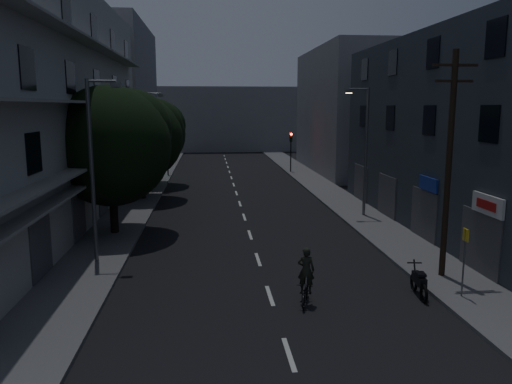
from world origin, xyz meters
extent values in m
plane|color=black|center=(0.00, 25.00, 0.00)|extent=(160.00, 160.00, 0.00)
cube|color=#565659|center=(-7.50, 25.00, 0.07)|extent=(3.00, 90.00, 0.15)
cube|color=#565659|center=(7.50, 25.00, 0.07)|extent=(3.00, 90.00, 0.15)
cube|color=beige|center=(0.00, 2.00, 0.01)|extent=(0.15, 2.00, 0.01)
cube|color=beige|center=(0.00, 6.50, 0.01)|extent=(0.15, 2.00, 0.01)
cube|color=beige|center=(0.00, 11.00, 0.01)|extent=(0.15, 2.00, 0.01)
cube|color=beige|center=(0.00, 15.50, 0.01)|extent=(0.15, 2.00, 0.01)
cube|color=beige|center=(0.00, 20.00, 0.01)|extent=(0.15, 2.00, 0.01)
cube|color=beige|center=(0.00, 24.50, 0.01)|extent=(0.15, 2.00, 0.01)
cube|color=beige|center=(0.00, 29.00, 0.01)|extent=(0.15, 2.00, 0.01)
cube|color=beige|center=(0.00, 33.50, 0.01)|extent=(0.15, 2.00, 0.01)
cube|color=beige|center=(0.00, 38.00, 0.01)|extent=(0.15, 2.00, 0.01)
cube|color=beige|center=(0.00, 42.50, 0.01)|extent=(0.15, 2.00, 0.01)
cube|color=beige|center=(0.00, 47.00, 0.01)|extent=(0.15, 2.00, 0.01)
cube|color=beige|center=(0.00, 51.50, 0.01)|extent=(0.15, 2.00, 0.01)
cube|color=beige|center=(0.00, 56.00, 0.01)|extent=(0.15, 2.00, 0.01)
cube|color=beige|center=(0.00, 60.50, 0.01)|extent=(0.15, 2.00, 0.01)
cube|color=#9D9D99|center=(-12.00, 18.00, 7.00)|extent=(6.00, 36.00, 14.00)
cube|color=black|center=(-8.98, 9.00, 2.00)|extent=(0.06, 1.60, 1.60)
cube|color=black|center=(-8.98, 15.00, 2.00)|extent=(0.06, 1.60, 1.60)
cube|color=black|center=(-8.98, 21.00, 2.00)|extent=(0.06, 1.60, 1.60)
cube|color=black|center=(-8.98, 27.00, 2.00)|extent=(0.06, 1.60, 1.60)
cube|color=black|center=(-8.98, 33.00, 2.00)|extent=(0.06, 1.60, 1.60)
cube|color=black|center=(-8.98, 9.00, 5.20)|extent=(0.06, 1.60, 1.60)
cube|color=black|center=(-8.98, 15.00, 5.20)|extent=(0.06, 1.60, 1.60)
cube|color=black|center=(-8.98, 21.00, 5.20)|extent=(0.06, 1.60, 1.60)
cube|color=black|center=(-8.98, 27.00, 5.20)|extent=(0.06, 1.60, 1.60)
cube|color=black|center=(-8.98, 33.00, 5.20)|extent=(0.06, 1.60, 1.60)
cube|color=black|center=(-8.98, 9.00, 8.40)|extent=(0.06, 1.60, 1.60)
cube|color=black|center=(-8.98, 15.00, 8.40)|extent=(0.06, 1.60, 1.60)
cube|color=black|center=(-8.98, 21.00, 8.40)|extent=(0.06, 1.60, 1.60)
cube|color=black|center=(-8.98, 27.00, 8.40)|extent=(0.06, 1.60, 1.60)
cube|color=black|center=(-8.98, 33.00, 8.40)|extent=(0.06, 1.60, 1.60)
cube|color=black|center=(-8.98, 15.00, 11.60)|extent=(0.06, 1.60, 1.60)
cube|color=black|center=(-8.98, 21.00, 11.60)|extent=(0.06, 1.60, 1.60)
cube|color=black|center=(-8.98, 27.00, 11.60)|extent=(0.06, 1.60, 1.60)
cube|color=black|center=(-8.98, 33.00, 11.60)|extent=(0.06, 1.60, 1.60)
cube|color=gray|center=(-8.50, 18.00, 4.00)|extent=(1.00, 32.40, 0.12)
cube|color=gray|center=(-8.50, 18.00, 7.20)|extent=(1.00, 32.40, 0.12)
cube|color=gray|center=(-8.50, 18.00, 10.40)|extent=(1.00, 32.40, 0.12)
cube|color=gray|center=(-8.60, 18.00, 3.10)|extent=(0.80, 32.40, 0.12)
cube|color=#424247|center=(-8.97, 9.00, 1.40)|extent=(0.06, 2.40, 2.40)
cube|color=#424247|center=(-8.97, 15.00, 1.40)|extent=(0.06, 2.40, 2.40)
cube|color=#424247|center=(-8.97, 21.00, 1.40)|extent=(0.06, 2.40, 2.40)
cube|color=#424247|center=(-8.97, 27.00, 1.40)|extent=(0.06, 2.40, 2.40)
cube|color=#424247|center=(-8.97, 33.00, 1.40)|extent=(0.06, 2.40, 2.40)
cube|color=#2A3139|center=(12.00, 14.00, 5.50)|extent=(6.00, 28.00, 11.00)
cube|color=black|center=(8.98, 8.00, 6.30)|extent=(0.06, 1.40, 1.50)
cube|color=black|center=(8.98, 13.50, 6.30)|extent=(0.06, 1.40, 1.50)
cube|color=black|center=(8.98, 19.00, 6.30)|extent=(0.06, 1.40, 1.50)
cube|color=black|center=(8.98, 24.50, 6.30)|extent=(0.06, 1.40, 1.50)
cube|color=black|center=(8.98, 8.00, 9.60)|extent=(0.06, 1.40, 1.50)
cube|color=black|center=(8.98, 13.50, 9.60)|extent=(0.06, 1.40, 1.50)
cube|color=black|center=(8.98, 19.00, 9.60)|extent=(0.06, 1.40, 1.50)
cube|color=black|center=(8.98, 24.50, 9.60)|extent=(0.06, 1.40, 1.50)
cube|color=#424247|center=(8.97, 8.00, 1.40)|extent=(0.06, 3.00, 2.60)
cube|color=#424247|center=(8.97, 13.50, 1.40)|extent=(0.06, 3.00, 2.60)
cube|color=#424247|center=(8.97, 19.00, 1.40)|extent=(0.06, 3.00, 2.60)
cube|color=#424247|center=(8.97, 24.50, 1.40)|extent=(0.06, 3.00, 2.60)
cube|color=silver|center=(8.90, 7.50, 3.10)|extent=(0.12, 2.20, 0.80)
cube|color=#B21414|center=(8.82, 7.50, 3.10)|extent=(0.02, 1.40, 0.36)
cube|color=navy|center=(8.90, 13.00, 3.10)|extent=(0.12, 2.00, 0.70)
cube|color=slate|center=(-12.00, 48.00, 8.00)|extent=(6.00, 20.00, 16.00)
cube|color=slate|center=(12.00, 42.00, 6.50)|extent=(6.00, 20.00, 13.00)
cube|color=slate|center=(0.00, 70.00, 5.00)|extent=(24.00, 8.00, 10.00)
cylinder|color=black|center=(-7.43, 16.25, 2.31)|extent=(0.44, 0.44, 4.32)
sphere|color=black|center=(-7.43, 16.25, 4.90)|extent=(6.47, 6.47, 6.47)
sphere|color=black|center=(-6.45, 17.06, 5.71)|extent=(4.53, 4.53, 4.53)
sphere|color=black|center=(-8.23, 15.60, 5.38)|extent=(4.21, 4.21, 4.21)
cylinder|color=black|center=(-7.20, 26.63, 2.21)|extent=(0.44, 0.44, 4.12)
sphere|color=black|center=(-7.20, 26.63, 4.68)|extent=(6.21, 6.21, 6.21)
sphere|color=black|center=(-6.27, 27.40, 5.46)|extent=(4.34, 4.34, 4.34)
sphere|color=black|center=(-7.98, 26.01, 5.15)|extent=(4.03, 4.03, 4.03)
cylinder|color=black|center=(-7.22, 33.44, 2.17)|extent=(0.44, 0.44, 4.03)
sphere|color=black|center=(-7.22, 33.44, 4.58)|extent=(6.02, 6.02, 6.02)
sphere|color=black|center=(-6.32, 34.20, 5.34)|extent=(4.21, 4.21, 4.21)
sphere|color=black|center=(-7.97, 32.84, 5.04)|extent=(3.91, 3.91, 3.91)
cylinder|color=black|center=(6.45, 41.01, 1.75)|extent=(0.12, 0.12, 3.20)
cube|color=black|center=(6.45, 41.01, 3.80)|extent=(0.28, 0.22, 0.90)
sphere|color=#FF0C05|center=(6.45, 40.86, 4.13)|extent=(0.22, 0.22, 0.22)
sphere|color=#3F330C|center=(6.45, 40.86, 3.83)|extent=(0.22, 0.22, 0.22)
sphere|color=black|center=(6.45, 40.86, 3.53)|extent=(0.22, 0.22, 0.22)
cylinder|color=black|center=(-6.36, 39.88, 1.75)|extent=(0.12, 0.12, 3.20)
cube|color=black|center=(-6.36, 39.88, 3.80)|extent=(0.28, 0.22, 0.90)
sphere|color=black|center=(-6.36, 39.73, 4.13)|extent=(0.22, 0.22, 0.22)
sphere|color=#3F330C|center=(-6.36, 39.73, 3.83)|extent=(0.22, 0.22, 0.22)
sphere|color=#0CFF26|center=(-6.36, 39.73, 3.53)|extent=(0.22, 0.22, 0.22)
cylinder|color=#56575D|center=(-7.29, 11.05, 4.15)|extent=(0.18, 0.18, 8.00)
cylinder|color=#56575D|center=(-6.69, 11.05, 8.05)|extent=(1.20, 0.10, 0.10)
cube|color=#56575D|center=(-6.09, 11.05, 7.90)|extent=(0.45, 0.25, 0.18)
cube|color=#4C4C4C|center=(-6.09, 11.05, 7.80)|extent=(0.35, 0.18, 0.04)
cylinder|color=#5C5E63|center=(7.62, 19.33, 4.15)|extent=(0.18, 0.18, 8.00)
cylinder|color=#5C5E63|center=(7.02, 19.33, 8.05)|extent=(1.20, 0.10, 0.10)
cube|color=#5C5E63|center=(6.42, 19.33, 7.90)|extent=(0.45, 0.25, 0.18)
cube|color=#FFD88C|center=(6.42, 19.33, 7.80)|extent=(0.35, 0.18, 0.04)
cylinder|color=slate|center=(-7.27, 31.18, 4.15)|extent=(0.18, 0.18, 8.00)
cylinder|color=slate|center=(-6.67, 31.18, 8.05)|extent=(1.20, 0.10, 0.10)
cube|color=slate|center=(-6.07, 31.18, 7.90)|extent=(0.45, 0.25, 0.18)
cube|color=#4C4C4C|center=(-6.07, 31.18, 7.80)|extent=(0.35, 0.18, 0.04)
cylinder|color=black|center=(7.27, 7.73, 4.65)|extent=(0.24, 0.24, 9.00)
cube|color=black|center=(7.27, 7.73, 8.55)|extent=(1.80, 0.10, 0.10)
cube|color=black|center=(7.27, 7.73, 7.95)|extent=(1.50, 0.10, 0.10)
cylinder|color=#595B60|center=(6.92, 5.42, 1.40)|extent=(0.06, 0.06, 2.50)
cube|color=yellow|center=(6.92, 5.42, 2.45)|extent=(0.05, 0.35, 0.45)
torus|color=black|center=(5.47, 5.38, 0.30)|extent=(0.19, 0.72, 0.72)
torus|color=black|center=(5.61, 6.59, 0.30)|extent=(0.19, 0.72, 0.72)
cube|color=black|center=(5.54, 5.99, 0.63)|extent=(0.37, 1.13, 0.35)
cube|color=black|center=(5.52, 5.84, 0.89)|extent=(0.35, 0.49, 0.10)
cylinder|color=black|center=(5.60, 6.54, 0.76)|extent=(0.11, 0.44, 0.85)
cube|color=black|center=(5.61, 6.64, 1.06)|extent=(0.56, 0.10, 0.04)
imported|color=black|center=(1.18, 5.61, 0.43)|extent=(1.02, 1.75, 0.87)
imported|color=black|center=(1.18, 5.61, 1.26)|extent=(0.69, 0.55, 1.66)
camera|label=1|loc=(-2.19, -11.10, 6.98)|focal=35.00mm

